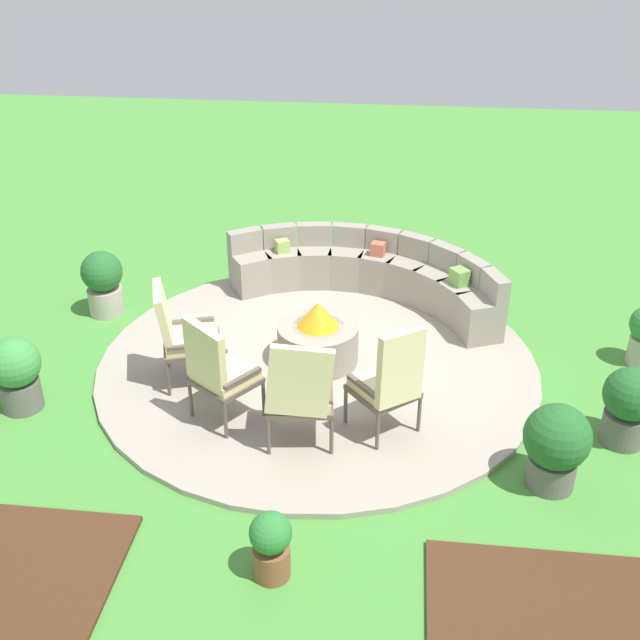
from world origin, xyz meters
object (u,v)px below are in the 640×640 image
object	(u,v)px
fire_pit	(318,338)
lounge_chair_back_left	(300,391)
lounge_chair_front_left	(182,333)
potted_plant_4	(556,444)
potted_plant_3	(16,371)
potted_plant_5	(271,544)
potted_plant_2	(629,404)
lounge_chair_front_right	(218,369)
lounge_chair_back_right	(390,380)
potted_plant_0	(103,280)
curved_stone_bench	(371,275)

from	to	relation	value
fire_pit	lounge_chair_back_left	distance (m)	1.45
lounge_chair_front_left	potted_plant_4	distance (m)	3.73
potted_plant_3	potted_plant_5	xyz separation A→B (m)	(2.83, -1.83, -0.12)
potted_plant_2	lounge_chair_front_left	bearing A→B (deg)	173.68
potted_plant_3	lounge_chair_front_right	bearing A→B (deg)	-1.43
lounge_chair_back_right	potted_plant_5	world-z (taller)	lounge_chair_back_right
lounge_chair_back_right	potted_plant_5	xyz separation A→B (m)	(-0.80, -1.78, -0.33)
lounge_chair_back_right	potted_plant_2	xyz separation A→B (m)	(2.18, 0.18, -0.21)
fire_pit	potted_plant_2	bearing A→B (deg)	-18.47
lounge_chair_front_left	potted_plant_4	xyz separation A→B (m)	(3.54, -1.17, -0.17)
potted_plant_3	potted_plant_0	bearing A→B (deg)	86.42
lounge_chair_back_left	potted_plant_4	bearing A→B (deg)	-13.62
potted_plant_0	potted_plant_4	xyz separation A→B (m)	(4.92, -2.58, 0.00)
lounge_chair_back_right	potted_plant_3	bearing A→B (deg)	138.75
curved_stone_bench	potted_plant_0	xyz separation A→B (m)	(-3.19, -0.65, 0.07)
potted_plant_5	potted_plant_0	bearing A→B (deg)	125.10
lounge_chair_back_left	potted_plant_3	world-z (taller)	lounge_chair_back_left
curved_stone_bench	lounge_chair_back_right	bearing A→B (deg)	-83.42
lounge_chair_back_right	potted_plant_0	world-z (taller)	lounge_chair_back_right
potted_plant_3	lounge_chair_back_right	bearing A→B (deg)	-0.87
lounge_chair_back_left	potted_plant_4	xyz separation A→B (m)	(2.22, -0.26, -0.18)
potted_plant_0	potted_plant_4	world-z (taller)	potted_plant_0
potted_plant_4	potted_plant_2	bearing A→B (deg)	42.43
lounge_chair_back_right	potted_plant_4	distance (m)	1.52
lounge_chair_front_left	potted_plant_0	xyz separation A→B (m)	(-1.38, 1.41, -0.18)
fire_pit	lounge_chair_front_left	world-z (taller)	lounge_chair_front_left
lounge_chair_back_right	lounge_chair_front_right	bearing A→B (deg)	139.47
fire_pit	potted_plant_3	xyz separation A→B (m)	(-2.83, -1.12, 0.09)
lounge_chair_back_left	lounge_chair_back_right	distance (m)	0.83
lounge_chair_back_left	lounge_chair_back_right	xyz separation A→B (m)	(0.79, 0.25, 0.01)
potted_plant_4	lounge_chair_back_left	bearing A→B (deg)	173.21
lounge_chair_back_right	potted_plant_0	bearing A→B (deg)	109.11
curved_stone_bench	potted_plant_4	distance (m)	3.67
fire_pit	curved_stone_bench	size ratio (longest dim) A/B	0.26
lounge_chair_back_right	potted_plant_4	xyz separation A→B (m)	(1.42, -0.51, -0.20)
potted_plant_4	potted_plant_3	bearing A→B (deg)	173.60
curved_stone_bench	lounge_chair_back_right	xyz separation A→B (m)	(0.31, -2.72, 0.26)
lounge_chair_back_right	potted_plant_2	size ratio (longest dim) A/B	1.45
potted_plant_2	potted_plant_0	bearing A→B (deg)	161.64
curved_stone_bench	potted_plant_0	size ratio (longest dim) A/B	4.21
lounge_chair_front_left	potted_plant_0	bearing A→B (deg)	-153.37
fire_pit	lounge_chair_front_right	distance (m)	1.45
lounge_chair_back_left	potted_plant_4	world-z (taller)	lounge_chair_back_left
lounge_chair_front_left	potted_plant_2	size ratio (longest dim) A/B	1.38
fire_pit	potted_plant_2	distance (m)	3.14
lounge_chair_front_left	potted_plant_3	bearing A→B (deg)	-86.11
fire_pit	potted_plant_2	size ratio (longest dim) A/B	1.11
lounge_chair_front_left	lounge_chair_back_right	bearing A→B (deg)	55.01
potted_plant_2	potted_plant_3	world-z (taller)	potted_plant_2
fire_pit	lounge_chair_back_right	size ratio (longest dim) A/B	0.76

